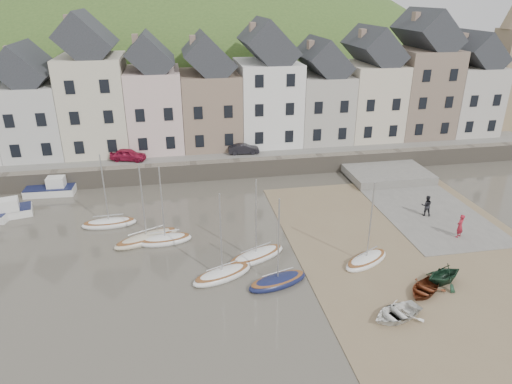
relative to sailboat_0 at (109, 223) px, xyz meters
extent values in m
plane|color=#4A443A|center=(11.70, -8.15, -0.26)|extent=(160.00, 160.00, 0.00)
cube|color=#375421|center=(11.70, 23.85, 0.49)|extent=(90.00, 30.00, 1.50)
cube|color=slate|center=(11.70, 12.35, 1.29)|extent=(70.00, 7.00, 0.10)
cube|color=slate|center=(11.70, 8.85, 0.64)|extent=(70.00, 1.20, 1.80)
cube|color=#7A654A|center=(22.70, -8.15, -0.23)|extent=(18.00, 26.00, 0.06)
cube|color=slate|center=(26.70, -0.15, -0.20)|extent=(8.00, 18.00, 0.12)
ellipsoid|color=#375421|center=(6.70, 51.85, -18.26)|extent=(134.40, 84.00, 84.00)
cube|color=beige|center=(-8.35, 15.85, 4.99)|extent=(5.80, 8.00, 7.50)
cube|color=gray|center=(-9.80, 15.85, 11.66)|extent=(0.60, 0.90, 1.40)
cube|color=beige|center=(-2.20, 15.85, 6.24)|extent=(6.40, 8.00, 10.00)
cube|color=gray|center=(-3.80, 15.85, 14.46)|extent=(0.60, 0.90, 1.40)
cube|color=beige|center=(3.85, 15.85, 5.49)|extent=(5.60, 8.00, 8.50)
cube|color=gray|center=(2.45, 15.85, 12.56)|extent=(0.60, 0.90, 1.40)
cube|color=#846E5B|center=(9.80, 15.85, 5.24)|extent=(6.20, 8.00, 8.00)
cube|color=gray|center=(8.25, 15.85, 12.36)|extent=(0.60, 0.90, 1.40)
cube|color=white|center=(16.25, 15.85, 5.74)|extent=(6.60, 8.00, 9.00)
cube|color=gray|center=(14.60, 15.85, 13.56)|extent=(0.60, 0.90, 1.40)
cube|color=#AEA99F|center=(22.50, 15.85, 4.99)|extent=(5.80, 8.00, 7.50)
cube|color=gray|center=(21.05, 15.85, 11.66)|extent=(0.60, 0.90, 1.40)
cube|color=beige|center=(28.45, 15.85, 5.49)|extent=(6.00, 8.00, 8.50)
cube|color=gray|center=(26.95, 15.85, 12.76)|extent=(0.60, 0.90, 1.40)
cube|color=#7D6A5A|center=(34.70, 15.85, 6.24)|extent=(6.40, 8.00, 10.00)
cube|color=gray|center=(33.10, 15.85, 14.46)|extent=(0.60, 0.90, 1.40)
cube|color=#BCB7AE|center=(40.85, 15.85, 5.24)|extent=(5.80, 8.00, 8.00)
cube|color=gray|center=(39.40, 15.85, 12.16)|extent=(0.60, 0.90, 1.40)
cube|color=#997F60|center=(46.25, 15.85, 7.24)|extent=(3.50, 3.50, 12.00)
ellipsoid|color=white|center=(0.00, 0.00, -0.06)|extent=(4.39, 1.71, 0.84)
ellipsoid|color=brown|center=(0.00, 0.00, 0.16)|extent=(4.04, 1.55, 0.20)
cylinder|color=#B2B5B7|center=(0.00, 0.00, 3.04)|extent=(0.10, 0.10, 5.60)
cylinder|color=#B2B5B7|center=(0.00, 0.00, 0.69)|extent=(2.38, 0.20, 0.08)
ellipsoid|color=white|center=(4.47, -3.57, -0.06)|extent=(4.13, 1.89, 0.84)
ellipsoid|color=brown|center=(4.47, -3.57, 0.16)|extent=(3.80, 1.72, 0.20)
cylinder|color=#B2B5B7|center=(4.47, -3.57, 3.04)|extent=(0.10, 0.10, 5.60)
cylinder|color=#B2B5B7|center=(4.47, -3.57, 0.69)|extent=(2.20, 0.30, 0.08)
ellipsoid|color=beige|center=(3.08, -3.12, -0.06)|extent=(5.28, 3.53, 0.84)
ellipsoid|color=brown|center=(3.08, -3.12, 0.16)|extent=(4.85, 3.23, 0.20)
cylinder|color=#B2B5B7|center=(3.08, -3.12, 3.04)|extent=(0.10, 0.10, 5.60)
cylinder|color=#B2B5B7|center=(3.08, -3.12, 0.69)|extent=(2.59, 1.27, 0.08)
ellipsoid|color=white|center=(8.18, -9.02, -0.06)|extent=(4.54, 3.03, 0.84)
ellipsoid|color=brown|center=(8.18, -9.02, 0.16)|extent=(4.17, 2.77, 0.20)
cylinder|color=#B2B5B7|center=(8.18, -9.02, 3.04)|extent=(0.10, 0.10, 5.60)
cylinder|color=#B2B5B7|center=(8.18, -9.02, 0.69)|extent=(2.21, 0.98, 0.08)
ellipsoid|color=white|center=(10.80, -7.11, -0.06)|extent=(4.88, 3.38, 0.84)
ellipsoid|color=brown|center=(10.80, -7.11, 0.16)|extent=(4.48, 3.09, 0.20)
cylinder|color=#B2B5B7|center=(10.80, -7.11, 3.04)|extent=(0.10, 0.10, 5.60)
cylinder|color=#B2B5B7|center=(10.80, -7.11, 0.69)|extent=(2.36, 1.19, 0.08)
ellipsoid|color=#141A40|center=(11.62, -10.41, -0.06)|extent=(4.43, 2.67, 0.84)
ellipsoid|color=brown|center=(11.62, -10.41, 0.16)|extent=(4.07, 2.44, 0.20)
cylinder|color=#B2B5B7|center=(11.62, -10.41, 3.04)|extent=(0.10, 0.10, 5.60)
cylinder|color=#B2B5B7|center=(11.62, -10.41, 0.69)|extent=(2.22, 0.76, 0.08)
ellipsoid|color=white|center=(18.28, -9.03, -0.06)|extent=(4.23, 3.25, 0.84)
ellipsoid|color=brown|center=(18.28, -9.03, 0.16)|extent=(3.89, 2.97, 0.20)
cylinder|color=#B2B5B7|center=(18.28, -9.03, 3.04)|extent=(0.10, 0.10, 5.60)
cylinder|color=#B2B5B7|center=(18.28, -9.03, 0.69)|extent=(1.97, 1.14, 0.08)
cube|color=white|center=(-9.03, 3.17, 0.09)|extent=(4.97, 2.77, 0.70)
cube|color=#141A40|center=(-9.03, 3.17, 0.46)|extent=(4.89, 2.80, 0.08)
cube|color=white|center=(-8.34, 3.00, 0.94)|extent=(1.88, 1.56, 1.00)
cube|color=white|center=(-6.12, 7.50, 0.09)|extent=(4.50, 1.87, 0.70)
cube|color=#141A40|center=(-6.12, 7.50, 0.46)|extent=(4.41, 1.92, 0.08)
cube|color=white|center=(-5.46, 7.53, 0.94)|extent=(1.60, 1.26, 1.00)
imported|color=white|center=(17.62, -14.97, 0.13)|extent=(3.75, 3.15, 0.67)
imported|color=#163322|center=(22.17, -12.28, 0.50)|extent=(3.21, 2.95, 1.41)
imported|color=#642B16|center=(20.43, -13.04, 0.09)|extent=(3.53, 3.37, 0.60)
imported|color=maroon|center=(26.65, -6.93, 0.80)|extent=(0.82, 0.72, 1.88)
imported|color=black|center=(26.06, -3.03, 0.75)|extent=(1.05, 0.94, 1.79)
imported|color=maroon|center=(0.90, 11.35, 1.95)|extent=(3.88, 2.43, 1.23)
imported|color=black|center=(12.83, 11.35, 1.88)|extent=(3.35, 1.36, 1.08)
camera|label=1|loc=(5.77, -34.66, 17.12)|focal=32.23mm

